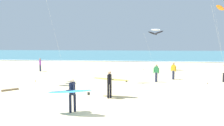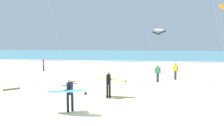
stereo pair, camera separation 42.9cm
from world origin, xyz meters
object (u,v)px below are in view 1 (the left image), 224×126
(surfer_lead, at_px, (110,81))
(surfer_trailing, at_px, (71,92))
(kite_arc_ivory_mid, at_px, (156,32))
(bystander_yellow_top, at_px, (173,71))
(bystander_white_top, at_px, (224,73))
(bystander_purple_top, at_px, (40,65))
(driftwood_log, at_px, (10,90))
(bystander_green_top, at_px, (156,73))

(surfer_lead, bearing_deg, surfer_trailing, -114.57)
(kite_arc_ivory_mid, xyz_separation_m, bystander_yellow_top, (1.08, -7.65, -4.05))
(surfer_lead, xyz_separation_m, bystander_white_top, (9.26, 6.45, -0.23))
(bystander_yellow_top, distance_m, bystander_white_top, 4.28)
(bystander_purple_top, relative_size, driftwood_log, 1.37)
(bystander_purple_top, height_order, bystander_white_top, same)
(bystander_yellow_top, relative_size, bystander_green_top, 1.00)
(driftwood_log, bearing_deg, surfer_lead, -8.51)
(surfer_trailing, relative_size, kite_arc_ivory_mid, 0.43)
(surfer_trailing, bearing_deg, driftwood_log, 143.55)
(bystander_yellow_top, relative_size, driftwood_log, 1.37)
(surfer_trailing, xyz_separation_m, kite_arc_ivory_mid, (5.49, 18.27, 3.81))
(surfer_lead, height_order, surfer_trailing, same)
(surfer_lead, relative_size, bystander_purple_top, 1.54)
(surfer_lead, height_order, bystander_green_top, surfer_lead)
(bystander_purple_top, xyz_separation_m, driftwood_log, (2.58, -10.39, -0.74))
(surfer_trailing, relative_size, bystander_purple_top, 1.41)
(bystander_yellow_top, bearing_deg, bystander_white_top, -12.26)
(kite_arc_ivory_mid, relative_size, bystander_purple_top, 3.29)
(kite_arc_ivory_mid, xyz_separation_m, driftwood_log, (-11.41, -13.90, -4.79))
(bystander_purple_top, distance_m, bystander_yellow_top, 15.63)
(surfer_lead, distance_m, bystander_white_top, 11.29)
(bystander_green_top, bearing_deg, kite_arc_ivory_mid, 86.00)
(surfer_lead, distance_m, bystander_yellow_top, 8.95)
(surfer_trailing, relative_size, bystander_green_top, 1.41)
(bystander_purple_top, bearing_deg, bystander_green_top, -23.14)
(bystander_yellow_top, height_order, driftwood_log, bystander_yellow_top)
(bystander_white_top, bearing_deg, driftwood_log, -162.23)
(bystander_white_top, bearing_deg, surfer_lead, -145.14)
(surfer_trailing, xyz_separation_m, bystander_green_top, (4.85, 9.06, -0.23))
(surfer_lead, relative_size, bystander_white_top, 1.54)
(bystander_purple_top, height_order, driftwood_log, bystander_purple_top)
(bystander_purple_top, relative_size, bystander_white_top, 1.00)
(bystander_yellow_top, bearing_deg, surfer_trailing, -121.75)
(surfer_trailing, bearing_deg, bystander_green_top, 61.84)
(bystander_purple_top, height_order, bystander_green_top, same)
(surfer_trailing, distance_m, bystander_white_top, 14.50)
(surfer_trailing, xyz_separation_m, bystander_purple_top, (-8.50, 14.76, -0.23))
(surfer_lead, distance_m, bystander_purple_top, 15.24)
(bystander_green_top, relative_size, bystander_white_top, 1.00)
(kite_arc_ivory_mid, relative_size, bystander_white_top, 3.29)
(kite_arc_ivory_mid, bearing_deg, driftwood_log, -129.38)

